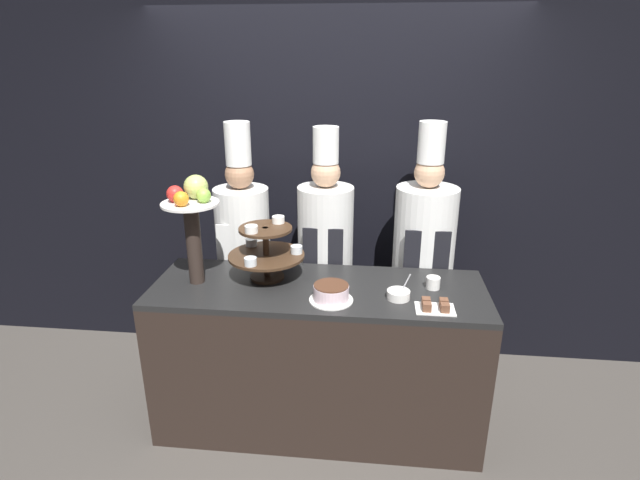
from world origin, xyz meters
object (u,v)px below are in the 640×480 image
(chef_center_right, at_px, (423,252))
(chef_center_left, at_px, (325,249))
(tiered_stand, at_px, (266,249))
(cup_white, at_px, (433,283))
(serving_bowl_near, at_px, (398,294))
(chef_left, at_px, (244,246))
(cake_round, at_px, (331,293))
(cake_square_tray, at_px, (435,306))
(fruit_pedestal, at_px, (192,213))

(chef_center_right, bearing_deg, chef_center_left, 180.00)
(tiered_stand, height_order, chef_center_left, chef_center_left)
(cup_white, bearing_deg, chef_center_right, 91.42)
(serving_bowl_near, relative_size, chef_left, 0.08)
(chef_left, bearing_deg, cup_white, -21.71)
(tiered_stand, distance_m, chef_left, 0.55)
(serving_bowl_near, distance_m, chef_center_right, 0.67)
(tiered_stand, relative_size, chef_center_right, 0.25)
(cup_white, xyz_separation_m, chef_center_right, (-0.01, 0.49, -0.01))
(cake_round, distance_m, cup_white, 0.60)
(cake_square_tray, xyz_separation_m, serving_bowl_near, (-0.19, 0.11, 0.00))
(fruit_pedestal, bearing_deg, chef_center_left, 36.94)
(cake_square_tray, xyz_separation_m, chef_left, (-1.21, 0.75, 0.00))
(tiered_stand, relative_size, cup_white, 5.67)
(tiered_stand, height_order, chef_left, chef_left)
(fruit_pedestal, relative_size, cake_square_tray, 3.04)
(tiered_stand, distance_m, cup_white, 0.98)
(cake_round, height_order, chef_center_right, chef_center_right)
(tiered_stand, distance_m, chef_center_left, 0.57)
(cup_white, xyz_separation_m, chef_left, (-1.23, 0.49, -0.01))
(cup_white, height_order, chef_center_right, chef_center_right)
(chef_center_left, bearing_deg, cake_square_tray, -48.99)
(cake_round, distance_m, chef_center_right, 0.90)
(fruit_pedestal, bearing_deg, cup_white, 1.69)
(cake_square_tray, distance_m, chef_center_right, 0.75)
(tiered_stand, xyz_separation_m, chef_center_left, (0.31, 0.45, -0.16))
(cup_white, height_order, chef_left, chef_left)
(fruit_pedestal, height_order, chef_left, chef_left)
(cake_round, height_order, cake_square_tray, cake_round)
(fruit_pedestal, distance_m, serving_bowl_near, 1.24)
(fruit_pedestal, relative_size, serving_bowl_near, 4.15)
(cup_white, height_order, chef_center_left, chef_center_left)
(tiered_stand, xyz_separation_m, cake_square_tray, (0.95, -0.30, -0.16))
(tiered_stand, distance_m, cake_square_tray, 1.01)
(chef_left, bearing_deg, cake_round, -46.70)
(fruit_pedestal, bearing_deg, chef_left, 75.26)
(chef_center_left, xyz_separation_m, chef_center_right, (0.65, -0.00, 0.01))
(tiered_stand, relative_size, cake_round, 1.87)
(cake_round, bearing_deg, serving_bowl_near, 10.00)
(tiered_stand, bearing_deg, chef_left, 119.87)
(fruit_pedestal, relative_size, chef_left, 0.34)
(cake_round, height_order, cup_white, cake_round)
(cake_round, bearing_deg, fruit_pedestal, 167.71)
(serving_bowl_near, bearing_deg, chef_left, 148.08)
(cup_white, relative_size, chef_center_left, 0.04)
(cup_white, xyz_separation_m, cake_square_tray, (-0.01, -0.26, -0.01))
(cake_square_tray, bearing_deg, cup_white, 86.84)
(tiered_stand, xyz_separation_m, chef_center_right, (0.96, 0.45, -0.16))
(serving_bowl_near, bearing_deg, cake_square_tray, -29.78)
(chef_left, distance_m, chef_center_right, 1.22)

